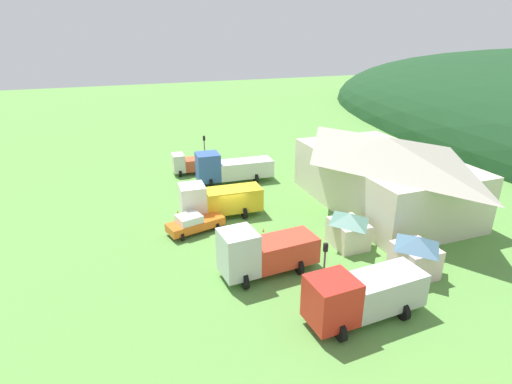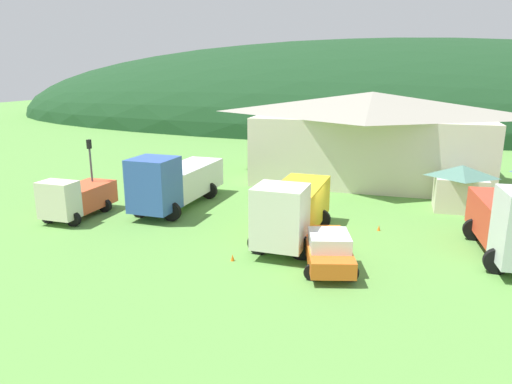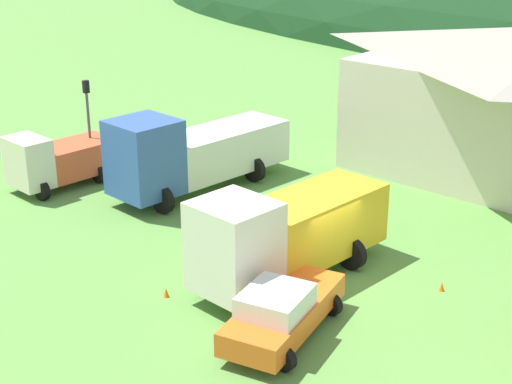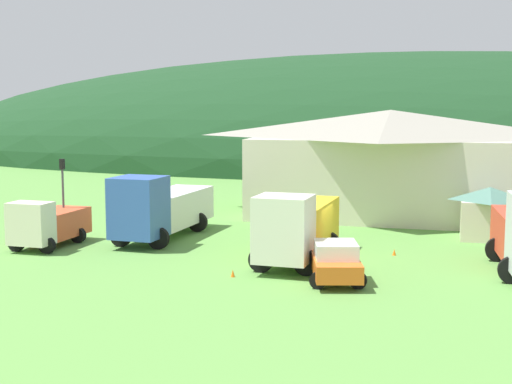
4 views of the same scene
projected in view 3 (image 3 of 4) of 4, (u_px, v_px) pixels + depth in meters
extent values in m
plane|color=#5B9342|center=(330.00, 279.00, 25.28)|extent=(200.00, 200.00, 0.00)
cube|color=beige|center=(28.00, 162.00, 31.99)|extent=(2.08, 1.38, 2.07)
cube|color=black|center=(26.00, 152.00, 31.78)|extent=(1.13, 1.09, 0.66)
cube|color=#DB512D|center=(77.00, 158.00, 33.69)|extent=(2.14, 3.42, 1.36)
cylinder|color=black|center=(42.00, 191.00, 31.79)|extent=(0.80, 0.30, 0.80)
cylinder|color=black|center=(20.00, 181.00, 32.92)|extent=(0.80, 0.30, 0.80)
cylinder|color=black|center=(99.00, 174.00, 33.71)|extent=(0.80, 0.30, 0.80)
cylinder|color=black|center=(77.00, 165.00, 34.84)|extent=(0.80, 0.30, 0.80)
cube|color=#3356AD|center=(145.00, 158.00, 30.54)|extent=(2.49, 2.52, 3.05)
cube|color=black|center=(141.00, 142.00, 30.22)|extent=(1.37, 1.99, 0.97)
cube|color=silver|center=(223.00, 149.00, 33.56)|extent=(2.65, 6.14, 1.85)
cylinder|color=black|center=(163.00, 200.00, 30.40)|extent=(1.10, 0.30, 1.10)
cylinder|color=black|center=(131.00, 187.00, 31.77)|extent=(1.10, 0.30, 1.10)
cylinder|color=black|center=(254.00, 170.00, 33.81)|extent=(1.10, 0.30, 1.10)
cylinder|color=black|center=(222.00, 159.00, 35.18)|extent=(1.10, 0.30, 1.10)
cube|color=silver|center=(234.00, 247.00, 23.00)|extent=(2.40, 2.25, 2.81)
cube|color=black|center=(232.00, 229.00, 22.70)|extent=(1.31, 1.78, 0.90)
cube|color=gold|center=(314.00, 224.00, 25.58)|extent=(2.52, 5.28, 2.06)
cylinder|color=black|center=(258.00, 300.00, 22.84)|extent=(1.10, 0.30, 1.10)
cylinder|color=black|center=(213.00, 278.00, 24.16)|extent=(1.10, 0.30, 1.10)
cylinder|color=black|center=(351.00, 254.00, 25.80)|extent=(1.10, 0.30, 1.10)
cylinder|color=black|center=(306.00, 236.00, 27.12)|extent=(1.10, 0.30, 1.10)
cube|color=orange|center=(284.00, 313.00, 21.85)|extent=(2.98, 5.12, 0.70)
cube|color=silver|center=(276.00, 301.00, 21.14)|extent=(2.11, 2.29, 0.62)
cylinder|color=black|center=(284.00, 359.00, 20.28)|extent=(0.68, 0.24, 0.68)
cylinder|color=black|center=(232.00, 344.00, 20.96)|extent=(0.68, 0.24, 0.68)
cylinder|color=black|center=(331.00, 305.00, 22.99)|extent=(0.68, 0.24, 0.68)
cylinder|color=black|center=(284.00, 293.00, 23.67)|extent=(0.68, 0.24, 0.68)
cylinder|color=#4C4C51|center=(90.00, 135.00, 34.10)|extent=(0.12, 0.12, 3.79)
cube|color=black|center=(86.00, 87.00, 33.33)|extent=(0.20, 0.24, 0.55)
sphere|color=yellow|center=(88.00, 86.00, 33.42)|extent=(0.14, 0.14, 0.14)
cone|color=orange|center=(441.00, 291.00, 24.53)|extent=(0.36, 0.36, 0.59)
cone|color=orange|center=(166.00, 297.00, 24.14)|extent=(0.36, 0.36, 0.62)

